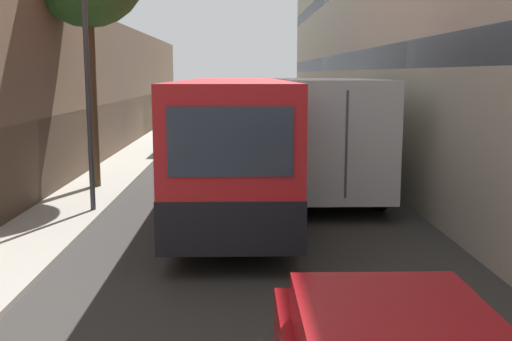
% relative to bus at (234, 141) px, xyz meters
% --- Properties ---
extents(ground_plane, '(150.00, 150.00, 0.00)m').
position_rel_bus_xyz_m(ground_plane, '(0.34, 1.36, -1.68)').
color(ground_plane, '#33302D').
extents(sidewalk_left, '(1.83, 60.00, 0.10)m').
position_rel_bus_xyz_m(sidewalk_left, '(-4.05, 1.36, -1.63)').
color(sidewalk_left, '#9E998E').
rests_on(sidewalk_left, ground_plane).
extents(building_left_shopfront, '(2.40, 60.00, 5.45)m').
position_rel_bus_xyz_m(building_left_shopfront, '(-6.07, 1.36, 0.80)').
color(building_left_shopfront, brown).
rests_on(building_left_shopfront, ground_plane).
extents(bus, '(2.44, 10.99, 3.17)m').
position_rel_bus_xyz_m(bus, '(0.00, 0.00, 0.00)').
color(bus, red).
rests_on(bus, ground_plane).
extents(box_truck, '(2.45, 8.82, 3.18)m').
position_rel_bus_xyz_m(box_truck, '(2.46, 2.32, 0.03)').
color(box_truck, silver).
rests_on(box_truck, ground_plane).
extents(panel_van, '(1.98, 4.19, 1.97)m').
position_rel_bus_xyz_m(panel_van, '(-2.00, 11.32, -0.58)').
color(panel_van, navy).
rests_on(panel_van, ground_plane).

